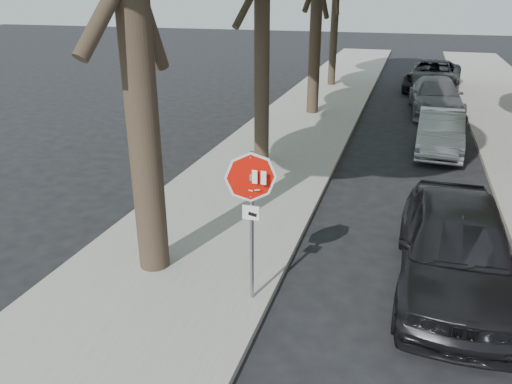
# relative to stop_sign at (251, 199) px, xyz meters

# --- Properties ---
(ground) EXTENTS (120.00, 120.00, 0.00)m
(ground) POSITION_rel_stop_sign_xyz_m (0.70, 0.03, -1.95)
(ground) COLOR black
(ground) RESTS_ON ground
(sidewalk_left) EXTENTS (4.00, 55.00, 0.12)m
(sidewalk_left) POSITION_rel_stop_sign_xyz_m (-1.80, 12.03, -1.89)
(sidewalk_left) COLOR gray
(sidewalk_left) RESTS_ON ground
(curb_left) EXTENTS (0.12, 55.00, 0.13)m
(curb_left) POSITION_rel_stop_sign_xyz_m (0.25, 12.03, -1.88)
(curb_left) COLOR #9E9384
(curb_left) RESTS_ON ground
(curb_right) EXTENTS (0.12, 55.00, 0.13)m
(curb_right) POSITION_rel_stop_sign_xyz_m (4.65, 12.03, -1.88)
(curb_right) COLOR #9E9384
(curb_right) RESTS_ON ground
(stop_sign) EXTENTS (0.76, 0.34, 2.61)m
(stop_sign) POSITION_rel_stop_sign_xyz_m (0.00, 0.00, 0.00)
(stop_sign) COLOR gray
(stop_sign) RESTS_ON sidewalk_left
(car_a) EXTENTS (1.96, 4.85, 1.65)m
(car_a) POSITION_rel_stop_sign_xyz_m (3.27, 1.53, -1.12)
(car_a) COLOR black
(car_a) RESTS_ON ground
(car_b) EXTENTS (1.52, 4.07, 1.33)m
(car_b) POSITION_rel_stop_sign_xyz_m (3.30, 10.07, -1.28)
(car_b) COLOR #A4A5AC
(car_b) RESTS_ON ground
(car_c) EXTENTS (2.37, 5.18, 1.47)m
(car_c) POSITION_rel_stop_sign_xyz_m (3.30, 15.85, -1.21)
(car_c) COLOR #525358
(car_c) RESTS_ON ground
(car_d) EXTENTS (3.22, 5.83, 1.54)m
(car_d) POSITION_rel_stop_sign_xyz_m (3.30, 21.46, -1.18)
(car_d) COLOR black
(car_d) RESTS_ON ground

